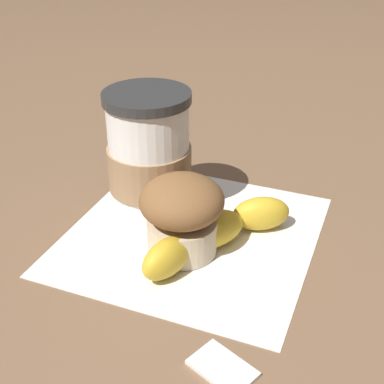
{
  "coord_description": "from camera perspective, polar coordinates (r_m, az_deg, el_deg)",
  "views": [
    {
      "loc": [
        0.15,
        -0.44,
        0.33
      ],
      "look_at": [
        0.0,
        0.0,
        0.05
      ],
      "focal_mm": 50.0,
      "sensor_mm": 36.0,
      "label": 1
    }
  ],
  "objects": [
    {
      "name": "banana",
      "position": [
        0.54,
        2.55,
        -4.33
      ],
      "size": [
        0.12,
        0.16,
        0.04
      ],
      "color": "gold",
      "rests_on": "paper_napkin"
    },
    {
      "name": "coffee_cup",
      "position": [
        0.57,
        -4.57,
        3.6
      ],
      "size": [
        0.09,
        0.09,
        0.14
      ],
      "color": "white",
      "rests_on": "paper_napkin"
    },
    {
      "name": "muffin",
      "position": [
        0.52,
        -0.66,
        -2.34
      ],
      "size": [
        0.08,
        0.08,
        0.08
      ],
      "color": "beige",
      "rests_on": "paper_napkin"
    },
    {
      "name": "ground_plane",
      "position": [
        0.57,
        0.0,
        -4.6
      ],
      "size": [
        3.0,
        3.0,
        0.0
      ],
      "primitive_type": "plane",
      "color": "brown"
    },
    {
      "name": "wooden_stirrer",
      "position": [
        0.71,
        -5.95,
        3.09
      ],
      "size": [
        0.08,
        0.09,
        0.0
      ],
      "primitive_type": "cube",
      "rotation": [
        0.0,
        0.0,
        2.27
      ],
      "color": "#9E7547",
      "rests_on": "ground_plane"
    },
    {
      "name": "paper_napkin",
      "position": [
        0.57,
        0.0,
        -4.53
      ],
      "size": [
        0.26,
        0.26,
        0.0
      ],
      "primitive_type": "cube",
      "rotation": [
        0.0,
        0.0,
        -0.04
      ],
      "color": "white",
      "rests_on": "ground_plane"
    },
    {
      "name": "sugar_packet",
      "position": [
        0.43,
        3.29,
        -18.1
      ],
      "size": [
        0.06,
        0.05,
        0.01
      ],
      "primitive_type": "cube",
      "rotation": [
        0.0,
        0.0,
        2.71
      ],
      "color": "white",
      "rests_on": "ground_plane"
    }
  ]
}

